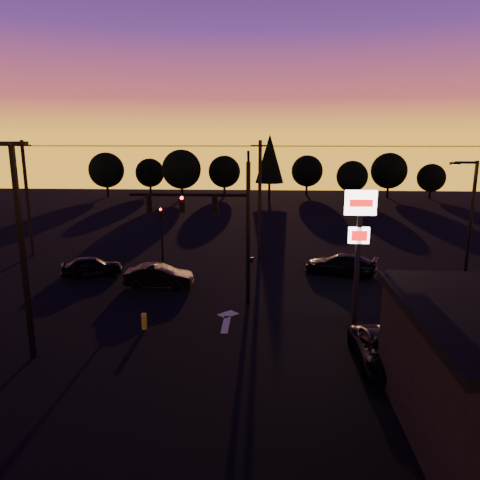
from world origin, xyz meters
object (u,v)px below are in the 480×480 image
object	(u,v)px
car_mid	(159,276)
parking_lot_light	(21,238)
car_right	(340,264)
secondary_signal	(162,228)
pylon_sign	(359,229)
bollard	(144,321)
suv_parked	(382,351)
traffic_signal_mast	(219,218)
streetlight	(469,225)
car_left	(92,266)

from	to	relation	value
car_mid	parking_lot_light	bearing A→B (deg)	160.77
car_right	secondary_signal	bearing A→B (deg)	-74.75
pylon_sign	bollard	xyz separation A→B (m)	(-10.48, -1.25, -4.52)
secondary_signal	suv_parked	size ratio (longest dim) A/B	0.95
pylon_sign	suv_parked	bearing A→B (deg)	-85.42
secondary_signal	parking_lot_light	xyz separation A→B (m)	(-2.50, -14.49, 2.41)
traffic_signal_mast	bollard	bearing A→B (deg)	-132.12
suv_parked	streetlight	bearing A→B (deg)	50.06
pylon_sign	car_right	world-z (taller)	pylon_sign
pylon_sign	car_left	distance (m)	18.37
traffic_signal_mast	car_mid	distance (m)	6.58
pylon_sign	streetlight	world-z (taller)	streetlight
traffic_signal_mast	car_left	bearing A→B (deg)	152.10
streetlight	secondary_signal	bearing A→B (deg)	162.44
secondary_signal	bollard	bearing A→B (deg)	-82.30
pylon_sign	bollard	size ratio (longest dim) A/B	8.52
car_right	suv_parked	xyz separation A→B (m)	(-0.27, -12.98, -0.08)
bollard	car_right	size ratio (longest dim) A/B	0.16
traffic_signal_mast	car_left	world-z (taller)	traffic_signal_mast
traffic_signal_mast	pylon_sign	distance (m)	7.52
car_mid	car_left	bearing A→B (deg)	67.49
parking_lot_light	car_right	size ratio (longest dim) A/B	1.86
car_mid	car_right	world-z (taller)	car_right
bollard	car_right	bearing A→B (deg)	41.70
pylon_sign	secondary_signal	bearing A→B (deg)	140.23
parking_lot_light	streetlight	xyz separation A→B (m)	(21.41, 8.50, -0.85)
streetlight	car_right	size ratio (longest dim) A/B	1.63
bollard	suv_parked	distance (m)	11.26
traffic_signal_mast	secondary_signal	distance (m)	9.19
traffic_signal_mast	bollard	size ratio (longest dim) A/B	10.76
secondary_signal	car_right	xyz separation A→B (m)	(12.62, -1.34, -2.15)
pylon_sign	suv_parked	xyz separation A→B (m)	(0.35, -4.34, -4.28)
traffic_signal_mast	secondary_signal	world-z (taller)	traffic_signal_mast
secondary_signal	suv_parked	xyz separation A→B (m)	(12.35, -14.32, -2.23)
streetlight	pylon_sign	bearing A→B (deg)	-149.92
secondary_signal	bollard	distance (m)	11.60
secondary_signal	traffic_signal_mast	bearing A→B (deg)	-56.81
secondary_signal	car_mid	distance (m)	5.17
car_left	car_right	world-z (taller)	car_right
car_right	suv_parked	distance (m)	12.99
secondary_signal	pylon_sign	distance (m)	15.75
streetlight	car_mid	bearing A→B (deg)	175.73
streetlight	traffic_signal_mast	bearing A→B (deg)	-173.86
pylon_sign	car_left	xyz separation A→B (m)	(-16.29, 7.36, -4.23)
pylon_sign	car_mid	distance (m)	13.14
secondary_signal	car_left	bearing A→B (deg)	-148.48
traffic_signal_mast	suv_parked	bearing A→B (deg)	-42.54
car_left	pylon_sign	bearing A→B (deg)	-135.64
secondary_signal	streetlight	bearing A→B (deg)	-17.56
suv_parked	pylon_sign	bearing A→B (deg)	92.84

